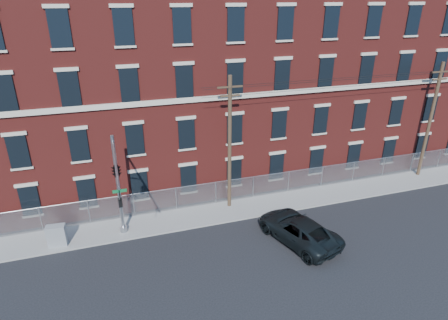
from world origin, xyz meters
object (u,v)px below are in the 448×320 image
object	(u,v)px
utility_pole_near	(230,142)
traffic_signal_mast	(117,177)
pickup_truck	(298,230)
utility_cabinet	(57,236)

from	to	relation	value
utility_pole_near	traffic_signal_mast	bearing A→B (deg)	-156.86
pickup_truck	utility_pole_near	bearing A→B (deg)	-78.93
traffic_signal_mast	utility_cabinet	distance (m)	6.47
pickup_truck	utility_cabinet	size ratio (longest dim) A/B	4.13
utility_cabinet	traffic_signal_mast	bearing A→B (deg)	-20.65
utility_pole_near	pickup_truck	size ratio (longest dim) A/B	1.66
pickup_truck	utility_cabinet	xyz separation A→B (m)	(-15.11, 4.09, 0.01)
traffic_signal_mast	pickup_truck	world-z (taller)	traffic_signal_mast
utility_cabinet	utility_pole_near	bearing A→B (deg)	11.85
traffic_signal_mast	pickup_truck	xyz separation A→B (m)	(10.96, -2.07, -4.55)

